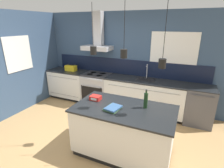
# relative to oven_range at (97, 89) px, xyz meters

# --- Properties ---
(ground_plane) EXTENTS (16.00, 16.00, 0.00)m
(ground_plane) POSITION_rel_oven_range_xyz_m (0.76, -1.69, -0.46)
(ground_plane) COLOR tan
(ground_plane) RESTS_ON ground
(wall_back) EXTENTS (5.60, 2.09, 2.60)m
(wall_back) POSITION_rel_oven_range_xyz_m (0.72, 0.31, 0.90)
(wall_back) COLOR #354C6B
(wall_back) RESTS_ON ground_plane
(wall_left) EXTENTS (0.08, 3.80, 2.60)m
(wall_left) POSITION_rel_oven_range_xyz_m (-1.67, -0.99, 0.85)
(wall_left) COLOR #354C6B
(wall_left) RESTS_ON ground_plane
(counter_run_left) EXTENTS (1.23, 0.64, 0.91)m
(counter_run_left) POSITION_rel_oven_range_xyz_m (-1.00, 0.01, 0.01)
(counter_run_left) COLOR black
(counter_run_left) RESTS_ON ground_plane
(counter_run_sink) EXTENTS (2.07, 0.64, 1.29)m
(counter_run_sink) POSITION_rel_oven_range_xyz_m (1.41, 0.01, 0.01)
(counter_run_sink) COLOR black
(counter_run_sink) RESTS_ON ground_plane
(oven_range) EXTENTS (0.77, 0.66, 0.91)m
(oven_range) POSITION_rel_oven_range_xyz_m (0.00, 0.00, 0.00)
(oven_range) COLOR #B5B5BA
(oven_range) RESTS_ON ground_plane
(dishwasher) EXTENTS (0.62, 0.65, 0.91)m
(dishwasher) POSITION_rel_oven_range_xyz_m (2.75, 0.00, 0.00)
(dishwasher) COLOR #4C4C51
(dishwasher) RESTS_ON ground_plane
(kitchen_island) EXTENTS (1.74, 0.98, 0.91)m
(kitchen_island) POSITION_rel_oven_range_xyz_m (1.48, -1.69, 0.00)
(kitchen_island) COLOR black
(kitchen_island) RESTS_ON ground_plane
(bottle_on_island) EXTENTS (0.07, 0.07, 0.33)m
(bottle_on_island) POSITION_rel_oven_range_xyz_m (1.81, -1.54, 0.60)
(bottle_on_island) COLOR #193319
(bottle_on_island) RESTS_ON kitchen_island
(book_stack) EXTENTS (0.27, 0.32, 0.05)m
(book_stack) POSITION_rel_oven_range_xyz_m (1.32, -1.82, 0.48)
(book_stack) COLOR #4C7F4C
(book_stack) RESTS_ON kitchen_island
(red_supply_box) EXTENTS (0.20, 0.16, 0.08)m
(red_supply_box) POSITION_rel_oven_range_xyz_m (0.86, -1.59, 0.49)
(red_supply_box) COLOR red
(red_supply_box) RESTS_ON kitchen_island
(yellow_toolbox) EXTENTS (0.34, 0.18, 0.19)m
(yellow_toolbox) POSITION_rel_oven_range_xyz_m (-0.89, 0.00, 0.54)
(yellow_toolbox) COLOR gold
(yellow_toolbox) RESTS_ON counter_run_left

